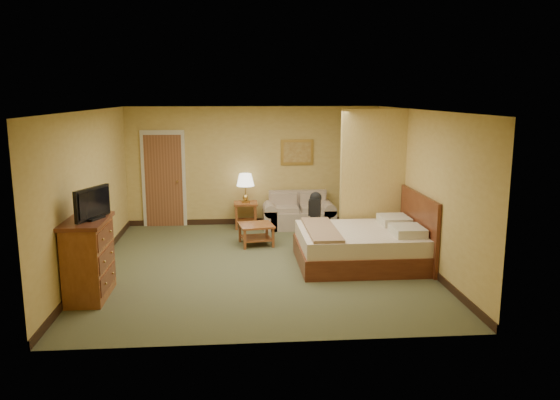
{
  "coord_description": "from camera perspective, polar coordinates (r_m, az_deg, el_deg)",
  "views": [
    {
      "loc": [
        -0.38,
        -8.93,
        2.85
      ],
      "look_at": [
        0.4,
        0.6,
        1.0
      ],
      "focal_mm": 35.0,
      "sensor_mm": 36.0,
      "label": 1
    }
  ],
  "objects": [
    {
      "name": "door",
      "position": [
        12.13,
        -12.04,
        2.11
      ],
      "size": [
        0.94,
        0.16,
        2.1
      ],
      "color": "beige",
      "rests_on": "floor"
    },
    {
      "name": "baseboard",
      "position": [
        12.24,
        -2.76,
        -2.21
      ],
      "size": [
        5.5,
        0.02,
        0.12
      ],
      "primitive_type": "cube",
      "color": "black",
      "rests_on": "floor"
    },
    {
      "name": "loveseat",
      "position": [
        11.86,
        1.98,
        -1.68
      ],
      "size": [
        1.54,
        0.72,
        0.78
      ],
      "color": "tan",
      "rests_on": "floor"
    },
    {
      "name": "backpack",
      "position": [
        10.18,
        3.74,
        -0.42
      ],
      "size": [
        0.24,
        0.31,
        0.48
      ],
      "rotation": [
        0.0,
        0.0,
        -0.2
      ],
      "color": "black",
      "rests_on": "bed"
    },
    {
      "name": "bed",
      "position": [
        9.44,
        8.99,
        -4.67
      ],
      "size": [
        2.19,
        1.86,
        1.21
      ],
      "color": "#542213",
      "rests_on": "floor"
    },
    {
      "name": "floor",
      "position": [
        9.38,
        -2.13,
        -6.73
      ],
      "size": [
        6.0,
        6.0,
        0.0
      ],
      "primitive_type": "plane",
      "color": "#515537",
      "rests_on": "ground"
    },
    {
      "name": "side_table",
      "position": [
        11.84,
        -3.6,
        -1.15
      ],
      "size": [
        0.51,
        0.51,
        0.56
      ],
      "color": "brown",
      "rests_on": "floor"
    },
    {
      "name": "coffee_table",
      "position": [
        10.49,
        -2.51,
        -3.16
      ],
      "size": [
        0.72,
        0.72,
        0.41
      ],
      "rotation": [
        0.0,
        0.0,
        0.16
      ],
      "color": "brown",
      "rests_on": "floor"
    },
    {
      "name": "left_wall",
      "position": [
        9.36,
        -19.25,
        0.83
      ],
      "size": [
        0.02,
        6.0,
        2.6
      ],
      "primitive_type": "cube",
      "color": "tan",
      "rests_on": "floor"
    },
    {
      "name": "partition",
      "position": [
        10.29,
        9.64,
        2.15
      ],
      "size": [
        1.2,
        0.15,
        2.6
      ],
      "primitive_type": "cube",
      "color": "tan",
      "rests_on": "floor"
    },
    {
      "name": "table_lamp",
      "position": [
        11.72,
        -3.64,
        2.03
      ],
      "size": [
        0.38,
        0.38,
        0.63
      ],
      "color": "#B58E42",
      "rests_on": "side_table"
    },
    {
      "name": "dresser",
      "position": [
        8.2,
        -19.35,
        -5.76
      ],
      "size": [
        0.56,
        1.07,
        1.14
      ],
      "color": "brown",
      "rests_on": "floor"
    },
    {
      "name": "ceiling",
      "position": [
        8.94,
        -2.25,
        9.36
      ],
      "size": [
        6.0,
        6.0,
        0.0
      ],
      "primitive_type": "plane",
      "rotation": [
        3.14,
        0.0,
        0.0
      ],
      "color": "white",
      "rests_on": "back_wall"
    },
    {
      "name": "right_wall",
      "position": [
        9.59,
        14.47,
        1.32
      ],
      "size": [
        0.02,
        6.0,
        2.6
      ],
      "primitive_type": "cube",
      "color": "tan",
      "rests_on": "floor"
    },
    {
      "name": "tv",
      "position": [
        8.0,
        -19.01,
        -0.43
      ],
      "size": [
        0.33,
        0.7,
        0.45
      ],
      "rotation": [
        0.0,
        0.0,
        -0.39
      ],
      "color": "black",
      "rests_on": "dresser"
    },
    {
      "name": "wall_picture",
      "position": [
        12.04,
        1.8,
        5.01
      ],
      "size": [
        0.72,
        0.04,
        0.56
      ],
      "color": "#B78E3F",
      "rests_on": "back_wall"
    },
    {
      "name": "back_wall",
      "position": [
        12.03,
        -2.81,
        3.56
      ],
      "size": [
        5.5,
        0.02,
        2.6
      ],
      "primitive_type": "cube",
      "color": "tan",
      "rests_on": "floor"
    }
  ]
}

